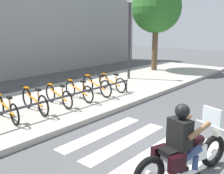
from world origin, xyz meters
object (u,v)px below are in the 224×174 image
object	(u,v)px
bicycle_7	(112,83)
motorcycle	(185,155)
bicycle_2	(7,108)
bicycle_4	(58,96)
rider	(183,137)
bicycle_6	(96,86)
bicycle_5	(79,91)
tree_near_rack	(156,8)
street_lamp	(129,31)
bicycle_3	(35,101)
bike_rack	(58,99)

from	to	relation	value
bicycle_7	motorcycle	bearing A→B (deg)	-126.61
bicycle_2	bicycle_4	xyz separation A→B (m)	(1.78, -0.00, -0.00)
rider	bicycle_4	xyz separation A→B (m)	(1.04, 4.88, -0.34)
motorcycle	bicycle_7	distance (m)	6.12
bicycle_2	bicycle_6	world-z (taller)	bicycle_6
rider	bicycle_5	bearing A→B (deg)	68.38
bicycle_7	tree_near_rack	distance (m)	6.41
rider	street_lamp	size ratio (longest dim) A/B	0.36
bicycle_5	street_lamp	xyz separation A→B (m)	(4.19, 0.98, 1.97)
street_lamp	tree_near_rack	size ratio (longest dim) A/B	0.79
rider	bicycle_7	size ratio (longest dim) A/B	0.90
bicycle_3	bicycle_5	distance (m)	1.78
bicycle_3	bicycle_7	distance (m)	3.57
bicycle_6	tree_near_rack	xyz separation A→B (m)	(6.29, 1.38, 3.15)
bicycle_6	street_lamp	distance (m)	3.95
bicycle_5	bike_rack	xyz separation A→B (m)	(-1.34, -0.56, 0.09)
bicycle_5	bicycle_6	distance (m)	0.89
bicycle_6	bicycle_7	bearing A→B (deg)	0.08
bicycle_4	bike_rack	distance (m)	0.72
bicycle_4	tree_near_rack	size ratio (longest dim) A/B	0.33
bicycle_4	street_lamp	world-z (taller)	street_lamp
motorcycle	rider	size ratio (longest dim) A/B	1.51
bicycle_2	bicycle_7	bearing A→B (deg)	0.00
bicycle_4	tree_near_rack	world-z (taller)	tree_near_rack
bicycle_2	bicycle_3	size ratio (longest dim) A/B	0.98
bicycle_3	bicycle_4	distance (m)	0.89
motorcycle	bicycle_6	size ratio (longest dim) A/B	1.26
bicycle_3	bicycle_7	bearing A→B (deg)	0.02
motorcycle	bicycle_5	size ratio (longest dim) A/B	1.30
bicycle_2	bicycle_5	xyz separation A→B (m)	(2.68, 0.00, -0.00)
bicycle_2	tree_near_rack	size ratio (longest dim) A/B	0.33
bike_rack	bicycle_6	bearing A→B (deg)	13.95
motorcycle	tree_near_rack	bearing A→B (deg)	34.79
bicycle_4	bicycle_2	bearing A→B (deg)	180.00
motorcycle	bicycle_5	world-z (taller)	motorcycle
bicycle_3	street_lamp	xyz separation A→B (m)	(5.97, 0.98, 1.95)
rider	bicycle_4	world-z (taller)	rider
motorcycle	rider	world-z (taller)	rider
bicycle_4	motorcycle	bearing A→B (deg)	-101.19
rider	bicycle_3	size ratio (longest dim) A/B	0.84
rider	bicycle_7	bearing A→B (deg)	52.70
bicycle_2	tree_near_rack	bearing A→B (deg)	7.94
bike_rack	rider	bearing A→B (deg)	-97.85
rider	bicycle_6	xyz separation A→B (m)	(2.83, 4.88, -0.32)
bicycle_7	tree_near_rack	xyz separation A→B (m)	(5.40, 1.38, 3.18)
bicycle_2	bike_rack	distance (m)	1.45
rider	bicycle_2	world-z (taller)	rider
bicycle_4	tree_near_rack	bearing A→B (deg)	9.66
motorcycle	street_lamp	bearing A→B (deg)	44.20
bicycle_2	bicycle_3	xyz separation A→B (m)	(0.89, -0.00, 0.02)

